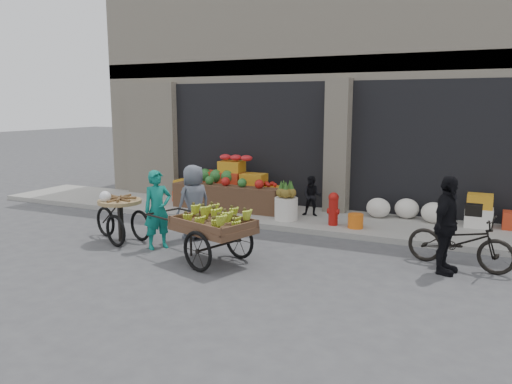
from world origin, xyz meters
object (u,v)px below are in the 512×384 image
at_px(bicycle, 460,241).
at_px(fire_hydrant, 333,208).
at_px(tricycle_cart, 120,213).
at_px(cyclist, 446,225).
at_px(banana_cart, 211,223).
at_px(vendor_woman, 158,210).
at_px(orange_bucket, 356,221).
at_px(seated_person, 312,196).
at_px(pineapple_bin, 286,209).
at_px(vendor_grey, 194,202).

bearing_deg(bicycle, fire_hydrant, 72.31).
distance_m(tricycle_cart, cyclist, 5.99).
height_order(banana_cart, vendor_woman, vendor_woman).
distance_m(orange_bucket, cyclist, 2.70).
xyz_separation_m(seated_person, cyclist, (3.09, -2.55, 0.21)).
distance_m(seated_person, vendor_woman, 3.83).
xyz_separation_m(fire_hydrant, cyclist, (2.39, -1.90, 0.29)).
relative_size(banana_cart, vendor_woman, 1.65).
relative_size(pineapple_bin, banana_cart, 0.21).
bearing_deg(banana_cart, fire_hydrant, 85.04).
xyz_separation_m(fire_hydrant, banana_cart, (-1.26, -3.00, 0.19)).
relative_size(orange_bucket, seated_person, 0.34).
height_order(pineapple_bin, orange_bucket, pineapple_bin).
height_order(seated_person, vendor_woman, vendor_woman).
bearing_deg(bicycle, seated_person, 69.21).
bearing_deg(vendor_woman, cyclist, -49.11).
relative_size(banana_cart, vendor_grey, 1.63).
height_order(pineapple_bin, cyclist, cyclist).
distance_m(fire_hydrant, vendor_grey, 2.97).
bearing_deg(tricycle_cart, vendor_woman, 12.14).
height_order(vendor_woman, cyclist, cyclist).
bearing_deg(vendor_woman, tricycle_cart, 117.53).
relative_size(pineapple_bin, seated_person, 0.56).
distance_m(seated_person, tricycle_cart, 4.32).
bearing_deg(fire_hydrant, vendor_grey, -142.29).
relative_size(orange_bucket, tricycle_cart, 0.22).
distance_m(fire_hydrant, bicycle, 2.99).
height_order(fire_hydrant, orange_bucket, fire_hydrant).
xyz_separation_m(fire_hydrant, vendor_grey, (-2.34, -1.81, 0.25)).
relative_size(orange_bucket, vendor_woman, 0.22).
height_order(seated_person, cyclist, cyclist).
xyz_separation_m(banana_cart, bicycle, (3.85, 1.50, -0.24)).
bearing_deg(seated_person, orange_bucket, -40.26).
bearing_deg(seated_person, bicycle, -43.11).
bearing_deg(fire_hydrant, bicycle, -30.01).
xyz_separation_m(pineapple_bin, vendor_woman, (-1.49, -2.73, 0.37)).
xyz_separation_m(orange_bucket, vendor_woman, (-3.09, -2.63, 0.47)).
height_order(banana_cart, vendor_grey, vendor_grey).
bearing_deg(orange_bucket, bicycle, -34.67).
relative_size(seated_person, tricycle_cart, 0.64).
distance_m(orange_bucket, tricycle_cart, 4.80).
height_order(fire_hydrant, bicycle, bicycle).
relative_size(bicycle, cyclist, 1.08).
relative_size(fire_hydrant, tricycle_cart, 0.49).
xyz_separation_m(fire_hydrant, tricycle_cart, (-3.55, -2.60, 0.06)).
bearing_deg(orange_bucket, seated_person, 149.74).
height_order(orange_bucket, vendor_grey, vendor_grey).
relative_size(fire_hydrant, cyclist, 0.45).
bearing_deg(bicycle, vendor_grey, 105.96).
bearing_deg(cyclist, bicycle, -14.24).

